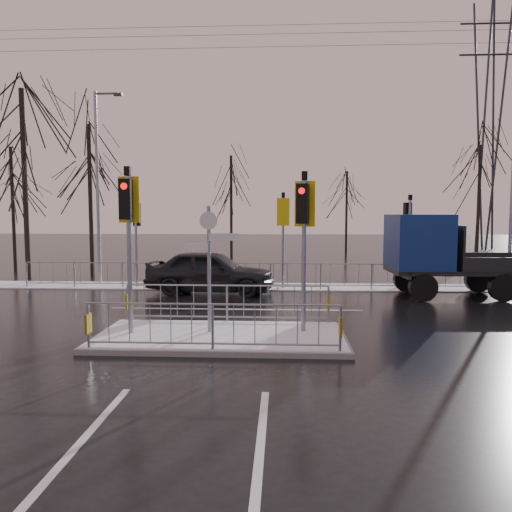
{
  "coord_description": "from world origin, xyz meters",
  "views": [
    {
      "loc": [
        1.48,
        -11.75,
        3.05
      ],
      "look_at": [
        0.71,
        2.69,
        1.8
      ],
      "focal_mm": 35.0,
      "sensor_mm": 36.0,
      "label": 1
    }
  ],
  "objects_px": {
    "traffic_island": "(220,324)",
    "car_far_lane": "(210,272)",
    "street_lamp_left": "(99,179)",
    "flatbed_truck": "(443,253)"
  },
  "relations": [
    {
      "from": "traffic_island",
      "to": "street_lamp_left",
      "type": "relative_size",
      "value": 0.73
    },
    {
      "from": "flatbed_truck",
      "to": "street_lamp_left",
      "type": "height_order",
      "value": "street_lamp_left"
    },
    {
      "from": "car_far_lane",
      "to": "traffic_island",
      "type": "bearing_deg",
      "value": -163.84
    },
    {
      "from": "traffic_island",
      "to": "car_far_lane",
      "type": "distance_m",
      "value": 7.09
    },
    {
      "from": "flatbed_truck",
      "to": "car_far_lane",
      "type": "bearing_deg",
      "value": 177.72
    },
    {
      "from": "car_far_lane",
      "to": "flatbed_truck",
      "type": "xyz_separation_m",
      "value": [
        8.58,
        -0.34,
        0.77
      ]
    },
    {
      "from": "traffic_island",
      "to": "street_lamp_left",
      "type": "xyz_separation_m",
      "value": [
        -6.42,
        9.49,
        4.1
      ]
    },
    {
      "from": "car_far_lane",
      "to": "street_lamp_left",
      "type": "distance_m",
      "value": 6.82
    },
    {
      "from": "traffic_island",
      "to": "street_lamp_left",
      "type": "bearing_deg",
      "value": 124.07
    },
    {
      "from": "traffic_island",
      "to": "flatbed_truck",
      "type": "distance_m",
      "value": 9.95
    }
  ]
}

